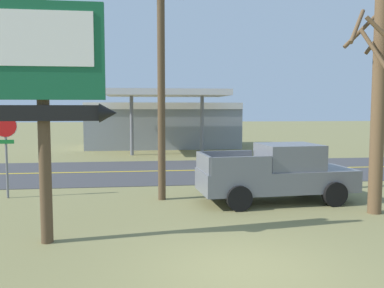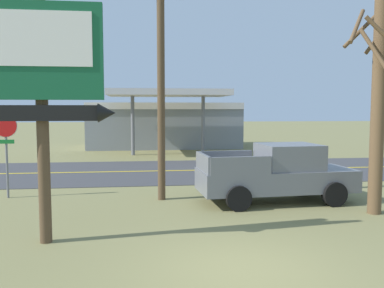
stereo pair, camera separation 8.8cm
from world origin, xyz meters
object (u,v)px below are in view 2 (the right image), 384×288
object	(u,v)px
bare_tree	(379,93)
gas_station	(164,123)
pickup_grey_parked_on_lawn	(278,174)
motel_sign	(43,76)
utility_pole	(161,73)
stop_sign	(6,141)

from	to	relation	value
bare_tree	gas_station	bearing A→B (deg)	103.15
pickup_grey_parked_on_lawn	bare_tree	bearing A→B (deg)	-37.30
motel_sign	bare_tree	bearing A→B (deg)	10.91
utility_pole	stop_sign	bearing A→B (deg)	170.58
stop_sign	utility_pole	xyz separation A→B (m)	(5.40, -0.90, 2.33)
stop_sign	utility_pole	size ratio (longest dim) A/B	0.36
motel_sign	gas_station	world-z (taller)	motel_sign
stop_sign	pickup_grey_parked_on_lawn	size ratio (longest dim) A/B	0.55
bare_tree	pickup_grey_parked_on_lawn	size ratio (longest dim) A/B	1.24
gas_station	pickup_grey_parked_on_lawn	xyz separation A→B (m)	(2.78, -20.42, -0.98)
motel_sign	stop_sign	xyz separation A→B (m)	(-2.53, 5.32, -1.88)
gas_station	pickup_grey_parked_on_lawn	distance (m)	20.63
gas_station	pickup_grey_parked_on_lawn	bearing A→B (deg)	-82.24
bare_tree	gas_station	world-z (taller)	bare_tree
gas_station	pickup_grey_parked_on_lawn	size ratio (longest dim) A/B	2.25
utility_pole	gas_station	size ratio (longest dim) A/B	0.68
bare_tree	pickup_grey_parked_on_lawn	bearing A→B (deg)	142.70
utility_pole	bare_tree	size ratio (longest dim) A/B	1.24
utility_pole	gas_station	distance (m)	19.78
stop_sign	gas_station	distance (m)	19.80
motel_sign	stop_sign	distance (m)	6.18
stop_sign	pickup_grey_parked_on_lawn	xyz separation A→B (m)	(9.27, -1.71, -1.06)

